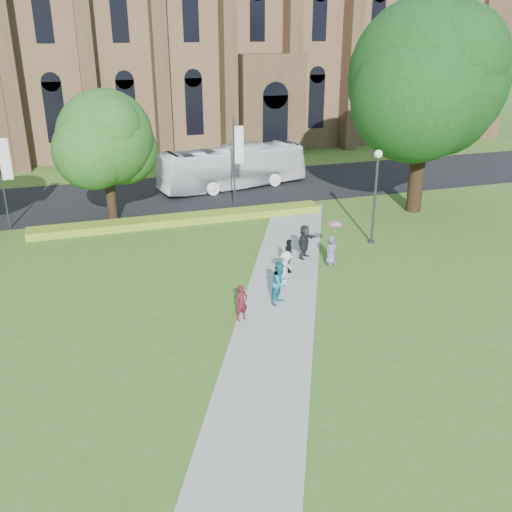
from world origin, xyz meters
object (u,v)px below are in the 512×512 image
object	(u,v)px
large_tree	(427,78)
pedestrian_0	(242,303)
streetlamp	(376,186)
tour_coach	(233,167)

from	to	relation	value
large_tree	pedestrian_0	size ratio (longest dim) A/B	8.58
streetlamp	tour_coach	distance (m)	14.36
large_tree	pedestrian_0	world-z (taller)	large_tree
large_tree	pedestrian_0	bearing A→B (deg)	-143.79
large_tree	tour_coach	world-z (taller)	large_tree
streetlamp	large_tree	distance (m)	8.73
pedestrian_0	tour_coach	bearing A→B (deg)	59.41
streetlamp	tour_coach	bearing A→B (deg)	107.35
tour_coach	pedestrian_0	xyz separation A→B (m)	(-5.25, -20.10, -0.78)
large_tree	tour_coach	bearing A→B (deg)	136.94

